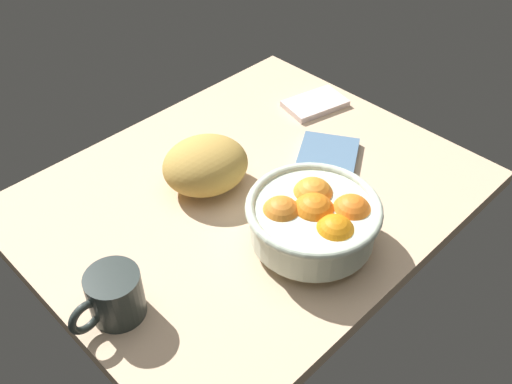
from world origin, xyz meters
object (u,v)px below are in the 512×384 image
(bread_loaf, at_px, (205,165))
(napkin_spare, at_px, (315,104))
(napkin_folded, at_px, (327,159))
(mug, at_px, (114,296))
(fruit_bowl, at_px, (314,218))

(bread_loaf, bearing_deg, napkin_spare, 5.11)
(napkin_folded, height_order, mug, mug)
(bread_loaf, height_order, mug, bread_loaf)
(fruit_bowl, distance_m, napkin_spare, 0.44)
(bread_loaf, xyz_separation_m, napkin_spare, (0.36, 0.03, -0.04))
(bread_loaf, relative_size, mug, 1.30)
(fruit_bowl, xyz_separation_m, napkin_folded, (0.19, 0.13, -0.05))
(napkin_folded, bearing_deg, mug, -178.64)
(napkin_spare, bearing_deg, bread_loaf, -174.89)
(bread_loaf, height_order, napkin_folded, bread_loaf)
(fruit_bowl, bearing_deg, bread_loaf, 96.62)
(fruit_bowl, height_order, bread_loaf, fruit_bowl)
(fruit_bowl, relative_size, napkin_folded, 1.52)
(mug, bearing_deg, fruit_bowl, -19.34)
(fruit_bowl, relative_size, napkin_spare, 1.67)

